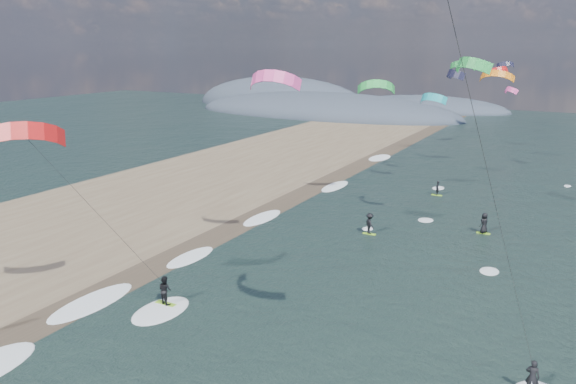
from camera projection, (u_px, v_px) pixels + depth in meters
The scene contains 8 objects.
sand_strip at pixel (17, 248), 43.76m from camera, with size 26.00×240.00×0.00m, color brown.
wet_sand_strip at pixel (132, 278), 38.20m from camera, with size 3.00×240.00×0.00m, color #382D23.
coastal_hills at pixel (318, 110), 136.48m from camera, with size 80.00×41.00×15.00m.
kitesurfer_near_a at pixel (462, 68), 19.08m from camera, with size 7.83×8.88×19.14m.
kitesurfer_near_b at pixel (69, 189), 29.77m from camera, with size 7.08×9.33×12.40m.
far_kitesurfers at pixel (418, 218), 48.41m from camera, with size 9.57×16.16×1.82m.
bg_kite_field at pixel (461, 74), 65.57m from camera, with size 13.45×78.05×7.15m.
shoreline_surf at pixel (190, 259), 41.68m from camera, with size 2.40×79.40×0.11m.
Camera 1 is at (14.29, -16.03, 15.42)m, focal length 35.00 mm.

